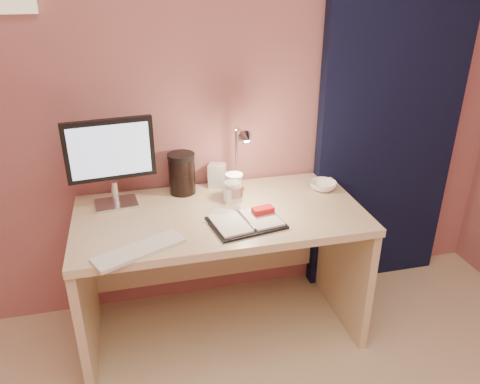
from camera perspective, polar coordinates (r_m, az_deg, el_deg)
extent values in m
plane|color=#A35E63|center=(2.45, -4.43, 12.45)|extent=(3.50, 0.00, 3.50)
cube|color=black|center=(2.79, 18.01, 9.74)|extent=(0.85, 0.08, 2.20)
cube|color=beige|center=(2.29, -2.44, -2.86)|extent=(1.40, 0.70, 0.04)
cube|color=beige|center=(2.48, -18.25, -11.96)|extent=(0.04, 0.66, 0.69)
cube|color=beige|center=(2.68, 12.28, -8.08)|extent=(0.04, 0.66, 0.69)
cube|color=beige|center=(2.73, -3.69, -5.42)|extent=(1.32, 0.03, 0.55)
cube|color=silver|center=(2.43, -14.83, -1.38)|extent=(0.22, 0.17, 0.01)
cylinder|color=silver|center=(2.40, -14.99, -0.04)|extent=(0.03, 0.03, 0.11)
cube|color=black|center=(2.31, -15.62, 5.06)|extent=(0.42, 0.08, 0.30)
cube|color=#A1BBDB|center=(2.29, -15.70, 4.82)|extent=(0.37, 0.05, 0.25)
cube|color=silver|center=(2.01, -12.17, -6.96)|extent=(0.40, 0.27, 0.02)
cube|color=black|center=(2.17, 0.75, -3.78)|extent=(0.36, 0.30, 0.01)
cube|color=silver|center=(2.14, -1.18, -3.93)|extent=(0.18, 0.23, 0.01)
cube|color=silver|center=(2.20, 2.63, -3.12)|extent=(0.18, 0.23, 0.01)
cube|color=red|center=(2.22, 2.81, -2.23)|extent=(0.11, 0.07, 0.03)
cube|color=silver|center=(2.22, -1.50, -3.25)|extent=(0.18, 0.18, 0.00)
cube|color=silver|center=(2.23, -1.94, -3.16)|extent=(0.23, 0.23, 0.00)
cylinder|color=white|center=(2.36, -0.74, 0.42)|extent=(0.08, 0.08, 0.13)
cylinder|color=brown|center=(2.37, -0.74, 0.19)|extent=(0.09, 0.09, 0.06)
cylinder|color=white|center=(2.33, -0.75, 2.05)|extent=(0.09, 0.09, 0.01)
cylinder|color=white|center=(2.28, -0.92, -0.43)|extent=(0.08, 0.08, 0.14)
imported|color=white|center=(2.54, 10.07, 0.76)|extent=(0.15, 0.15, 0.05)
imported|color=white|center=(2.35, -1.25, 0.02)|extent=(0.06, 0.06, 0.12)
cylinder|color=black|center=(2.46, -7.08, 2.02)|extent=(0.14, 0.14, 0.19)
cube|color=silver|center=(2.52, -2.80, 2.01)|extent=(0.11, 0.10, 0.13)
cylinder|color=silver|center=(2.49, -0.45, 0.28)|extent=(0.09, 0.09, 0.01)
cylinder|color=silver|center=(2.42, -0.46, 4.00)|extent=(0.01, 0.01, 0.33)
cone|color=silver|center=(2.22, 0.08, 6.42)|extent=(0.07, 0.06, 0.07)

